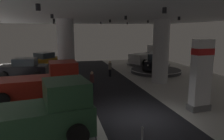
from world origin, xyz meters
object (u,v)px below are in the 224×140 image
Objects in this scene: display_platform_deep_right at (148,64)px; pickup_truck_deep_right at (150,56)px; column_left at (66,52)px; pickup_truck_near_left at (32,117)px; brand_sign_pylon at (201,75)px; visitor_walking_near at (92,80)px; display_platform_far_left at (25,78)px; display_platform_deep_left at (46,68)px; visitor_walking_far at (110,68)px; pickup_truck_mid_left at (42,84)px; display_car_deep_left at (45,60)px; display_car_far_right at (156,62)px; display_car_far_left at (24,68)px; display_platform_far_right at (156,71)px; column_right at (161,52)px; display_platform_mid_left at (37,100)px.

pickup_truck_deep_right is at bearing 26.39° from display_platform_deep_right.
column_left is 10.15m from pickup_truck_near_left.
pickup_truck_near_left is (-12.39, -17.56, 1.07)m from display_platform_deep_right.
brand_sign_pylon is 7.60m from visitor_walking_near.
display_platform_far_left is 2.95× the size of visitor_walking_near.
pickup_truck_near_left is 7.81m from visitor_walking_near.
column_left is at bearing -74.62° from display_platform_deep_left.
column_left is at bearing -144.67° from pickup_truck_deep_right.
brand_sign_pylon is 10.58m from visitor_walking_far.
pickup_truck_deep_right is at bearing 40.32° from visitor_walking_far.
pickup_truck_mid_left reaches higher than display_car_deep_left.
pickup_truck_near_left is at bearing -167.96° from brand_sign_pylon.
display_car_far_right is at bearing -23.03° from display_platform_deep_left.
pickup_truck_near_left is 1.19× the size of display_platform_far_left.
display_car_far_left is at bearing 136.31° from visitor_walking_near.
display_platform_deep_right is 1.26× the size of display_car_far_right.
brand_sign_pylon reaches higher than display_platform_far_left.
pickup_truck_mid_left is at bearing 90.46° from pickup_truck_near_left.
display_platform_far_left is 0.85× the size of display_platform_far_right.
visitor_walking_far is (-3.79, 3.29, -1.84)m from column_right.
display_platform_deep_left is 11.63m from visitor_walking_near.
display_car_deep_left is at bearing 179.10° from pickup_truck_deep_right.
display_platform_deep_left is (-12.93, 0.37, 0.02)m from display_platform_deep_right.
pickup_truck_mid_left reaches higher than display_platform_mid_left.
visitor_walking_near is (5.52, -5.25, 0.70)m from display_platform_far_left.
pickup_truck_near_left reaches higher than display_platform_deep_left.
pickup_truck_deep_right is at bearing 76.52° from brand_sign_pylon.
pickup_truck_near_left is 17.15m from display_car_far_right.
display_car_far_right reaches higher than display_platform_deep_left.
display_platform_mid_left is at bearing -147.85° from display_platform_far_right.
column_left is at bearing 65.01° from display_platform_mid_left.
display_platform_far_left is 5.91m from display_car_deep_left.
display_car_far_left reaches higher than display_platform_mid_left.
pickup_truck_near_left reaches higher than display_platform_deep_right.
column_left reaches higher than pickup_truck_deep_right.
pickup_truck_deep_right is 15.73m from display_car_far_left.
visitor_walking_far is at bearing -42.35° from display_car_deep_left.
visitor_walking_near is at bearing -43.55° from display_platform_far_left.
visitor_walking_far is at bearing -2.00° from display_platform_far_left.
display_platform_far_right is at bearing 77.61° from brand_sign_pylon.
display_car_deep_left reaches higher than visitor_walking_far.
display_platform_far_left is at bearing 147.94° from column_left.
display_platform_deep_right is 1.30× the size of display_car_deep_left.
display_platform_deep_right is 3.57× the size of visitor_walking_near.
display_car_far_left is (-10.97, 10.36, -0.99)m from brand_sign_pylon.
pickup_truck_mid_left is 12.36m from display_car_deep_left.
display_platform_mid_left is at bearing -89.18° from display_platform_deep_left.
column_left reaches higher than brand_sign_pylon.
display_car_far_left is 0.91× the size of display_platform_deep_left.
display_car_far_left reaches higher than visitor_walking_near.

